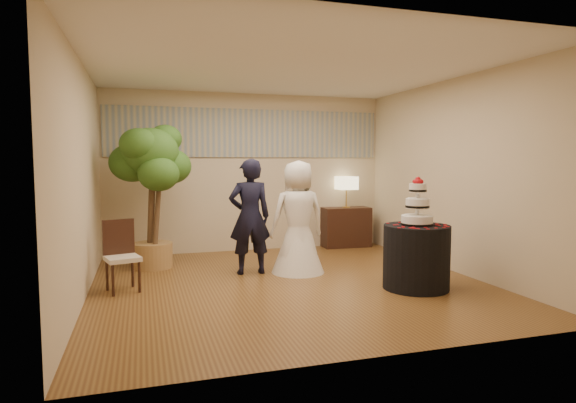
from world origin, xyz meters
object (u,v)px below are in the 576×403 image
object	(u,v)px
bride	(298,217)
side_chair	(122,256)
wedding_cake	(417,201)
ficus_tree	(151,195)
console	(346,227)
table_lamp	(346,192)
cake_table	(416,257)
groom	(250,217)

from	to	relation	value
bride	side_chair	world-z (taller)	bride
wedding_cake	ficus_tree	bearing A→B (deg)	145.13
wedding_cake	console	distance (m)	3.11
wedding_cake	table_lamp	xyz separation A→B (m)	(0.36, 3.00, -0.08)
side_chair	cake_table	bearing A→B (deg)	-30.43
wedding_cake	cake_table	bearing A→B (deg)	0.00
cake_table	side_chair	xyz separation A→B (m)	(-3.54, 0.92, 0.04)
bride	table_lamp	size ratio (longest dim) A/B	2.79
wedding_cake	side_chair	distance (m)	3.72
bride	console	world-z (taller)	bride
console	side_chair	size ratio (longest dim) A/B	1.01
table_lamp	console	bearing A→B (deg)	0.00
bride	wedding_cake	xyz separation A→B (m)	(1.16, -1.27, 0.30)
ficus_tree	table_lamp	bearing A→B (deg)	12.74
ficus_tree	side_chair	bearing A→B (deg)	-106.51
bride	wedding_cake	distance (m)	1.75
groom	cake_table	world-z (taller)	groom
wedding_cake	ficus_tree	world-z (taller)	ficus_tree
wedding_cake	ficus_tree	distance (m)	3.86
groom	bride	bearing A→B (deg)	170.05
table_lamp	side_chair	size ratio (longest dim) A/B	0.66
wedding_cake	side_chair	bearing A→B (deg)	165.39
bride	side_chair	xyz separation A→B (m)	(-2.39, -0.35, -0.37)
cake_table	table_lamp	bearing A→B (deg)	83.16
wedding_cake	ficus_tree	xyz separation A→B (m)	(-3.16, 2.20, -0.00)
wedding_cake	table_lamp	bearing A→B (deg)	83.16
console	table_lamp	bearing A→B (deg)	0.00
ficus_tree	wedding_cake	bearing A→B (deg)	-34.87
wedding_cake	side_chair	size ratio (longest dim) A/B	0.69
cake_table	wedding_cake	distance (m)	0.71
bride	groom	bearing A→B (deg)	-13.58
wedding_cake	console	xyz separation A→B (m)	(0.36, 3.00, -0.74)
groom	side_chair	xyz separation A→B (m)	(-1.71, -0.48, -0.38)
table_lamp	ficus_tree	bearing A→B (deg)	-167.26
wedding_cake	table_lamp	distance (m)	3.02
groom	wedding_cake	world-z (taller)	groom
cake_table	side_chair	distance (m)	3.66
wedding_cake	table_lamp	size ratio (longest dim) A/B	1.05
table_lamp	cake_table	bearing A→B (deg)	-96.84
console	groom	bearing A→B (deg)	-142.36
cake_table	ficus_tree	distance (m)	3.92
groom	table_lamp	bearing A→B (deg)	-142.83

